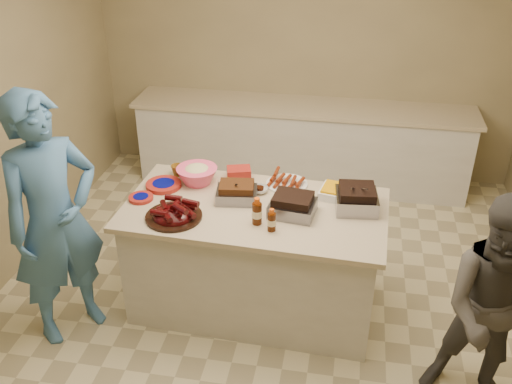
% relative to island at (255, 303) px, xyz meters
% --- Properties ---
extents(room, '(4.50, 5.00, 2.70)m').
position_rel_island_xyz_m(room, '(0.13, -0.06, 0.00)').
color(room, tan).
rests_on(room, ground).
extents(back_counter, '(3.60, 0.64, 0.90)m').
position_rel_island_xyz_m(back_counter, '(0.13, 2.14, 0.45)').
color(back_counter, beige).
rests_on(back_counter, ground).
extents(island, '(1.96, 1.09, 0.91)m').
position_rel_island_xyz_m(island, '(0.00, 0.00, 0.00)').
color(island, beige).
rests_on(island, ground).
extents(rib_platter, '(0.42, 0.42, 0.16)m').
position_rel_island_xyz_m(rib_platter, '(-0.54, -0.24, 0.91)').
color(rib_platter, '#430607').
rests_on(rib_platter, island).
extents(pulled_pork_tray, '(0.32, 0.26, 0.09)m').
position_rel_island_xyz_m(pulled_pork_tray, '(-0.15, 0.08, 0.91)').
color(pulled_pork_tray, '#47230F').
rests_on(pulled_pork_tray, island).
extents(brisket_tray, '(0.34, 0.30, 0.09)m').
position_rel_island_xyz_m(brisket_tray, '(0.28, -0.04, 0.91)').
color(brisket_tray, black).
rests_on(brisket_tray, island).
extents(roasting_pan, '(0.33, 0.33, 0.12)m').
position_rel_island_xyz_m(roasting_pan, '(0.73, 0.11, 0.91)').
color(roasting_pan, gray).
rests_on(roasting_pan, island).
extents(coleslaw_bowl, '(0.33, 0.33, 0.22)m').
position_rel_island_xyz_m(coleslaw_bowl, '(-0.51, 0.29, 0.91)').
color(coleslaw_bowl, '#F64D77').
rests_on(coleslaw_bowl, island).
extents(sausage_plate, '(0.39, 0.39, 0.05)m').
position_rel_island_xyz_m(sausage_plate, '(0.19, 0.38, 0.91)').
color(sausage_plate, silver).
rests_on(sausage_plate, island).
extents(mac_cheese_dish, '(0.35, 0.28, 0.08)m').
position_rel_island_xyz_m(mac_cheese_dish, '(0.62, 0.26, 0.91)').
color(mac_cheese_dish, '#EFA703').
rests_on(mac_cheese_dish, island).
extents(bbq_bottle_a, '(0.07, 0.07, 0.20)m').
position_rel_island_xyz_m(bbq_bottle_a, '(0.05, -0.21, 0.91)').
color(bbq_bottle_a, '#391503').
rests_on(bbq_bottle_a, island).
extents(bbq_bottle_b, '(0.06, 0.06, 0.17)m').
position_rel_island_xyz_m(bbq_bottle_b, '(0.17, -0.28, 0.91)').
color(bbq_bottle_b, '#391503').
rests_on(bbq_bottle_b, island).
extents(mustard_bottle, '(0.04, 0.04, 0.12)m').
position_rel_island_xyz_m(mustard_bottle, '(-0.25, 0.22, 0.91)').
color(mustard_bottle, yellow).
rests_on(mustard_bottle, island).
extents(sauce_bowl, '(0.14, 0.05, 0.13)m').
position_rel_island_xyz_m(sauce_bowl, '(-0.00, 0.23, 0.91)').
color(sauce_bowl, silver).
rests_on(sauce_bowl, island).
extents(plate_stack_large, '(0.29, 0.29, 0.03)m').
position_rel_island_xyz_m(plate_stack_large, '(-0.75, 0.18, 0.91)').
color(plate_stack_large, maroon).
rests_on(plate_stack_large, island).
extents(plate_stack_small, '(0.19, 0.19, 0.03)m').
position_rel_island_xyz_m(plate_stack_small, '(-0.86, -0.04, 0.91)').
color(plate_stack_small, maroon).
rests_on(plate_stack_small, island).
extents(plastic_cup, '(0.10, 0.10, 0.10)m').
position_rel_island_xyz_m(plastic_cup, '(-0.70, 0.38, 0.91)').
color(plastic_cup, brown).
rests_on(plastic_cup, island).
extents(basket_stack, '(0.22, 0.18, 0.09)m').
position_rel_island_xyz_m(basket_stack, '(-0.20, 0.41, 0.91)').
color(basket_stack, maroon).
rests_on(basket_stack, island).
extents(guest_blue, '(1.92, 1.69, 0.45)m').
position_rel_island_xyz_m(guest_blue, '(-1.32, -0.48, 0.00)').
color(guest_blue, teal).
rests_on(guest_blue, ground).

